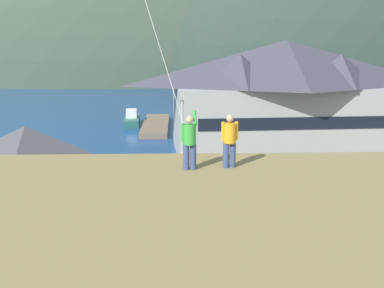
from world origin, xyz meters
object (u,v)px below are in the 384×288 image
(parked_car_front_row_silver, at_px, (204,194))
(moored_boat_wharfside, at_px, (132,120))
(parked_car_mid_row_far, at_px, (130,185))
(person_companion, at_px, (230,139))
(storage_shed_near_lot, at_px, (28,170))
(parking_light_pole, at_px, (182,137))
(person_kite_flyer, at_px, (190,140))
(wharf_dock, at_px, (156,125))
(harbor_lodge, at_px, (285,93))

(parked_car_front_row_silver, bearing_deg, moored_boat_wharfside, 103.40)
(parked_car_mid_row_far, height_order, person_companion, person_companion)
(parked_car_front_row_silver, bearing_deg, storage_shed_near_lot, -175.85)
(parking_light_pole, distance_m, person_companion, 19.30)
(parked_car_front_row_silver, height_order, person_companion, person_companion)
(storage_shed_near_lot, bearing_deg, moored_boat_wharfside, 84.55)
(parking_light_pole, xyz_separation_m, person_kite_flyer, (0.01, -19.09, 3.73))
(wharf_dock, relative_size, parked_car_front_row_silver, 3.49)
(parked_car_front_row_silver, relative_size, person_companion, 2.43)
(parked_car_front_row_silver, xyz_separation_m, parked_car_mid_row_far, (-4.97, 2.04, 0.00))
(storage_shed_near_lot, height_order, parking_light_pole, parking_light_pole)
(harbor_lodge, distance_m, person_companion, 31.91)
(parked_car_mid_row_far, bearing_deg, harbor_lodge, 46.66)
(harbor_lodge, distance_m, person_kite_flyer, 32.49)
(parked_car_front_row_silver, height_order, parking_light_pole, parking_light_pole)
(parked_car_mid_row_far, bearing_deg, person_companion, -72.75)
(parked_car_mid_row_far, distance_m, parking_light_pole, 5.44)
(parked_car_front_row_silver, bearing_deg, wharf_dock, 98.37)
(harbor_lodge, bearing_deg, parking_light_pole, -131.14)
(harbor_lodge, relative_size, person_kite_flyer, 12.57)
(parked_car_front_row_silver, height_order, person_kite_flyer, person_kite_flyer)
(parked_car_front_row_silver, xyz_separation_m, person_companion, (-0.03, -13.87, 6.47))
(storage_shed_near_lot, distance_m, wharf_dock, 31.63)
(moored_boat_wharfside, bearing_deg, parking_light_pole, -76.89)
(moored_boat_wharfside, relative_size, person_companion, 3.52)
(harbor_lodge, xyz_separation_m, moored_boat_wharfside, (-16.58, 15.61, -5.09))
(harbor_lodge, relative_size, person_companion, 13.41)
(parking_light_pole, xyz_separation_m, person_companion, (1.31, -18.89, 3.72))
(harbor_lodge, height_order, wharf_dock, harbor_lodge)
(storage_shed_near_lot, xyz_separation_m, parking_light_pole, (9.52, 5.81, 0.85))
(moored_boat_wharfside, height_order, person_companion, person_companion)
(wharf_dock, xyz_separation_m, parked_car_front_row_silver, (4.42, -30.07, 0.71))
(storage_shed_near_lot, relative_size, person_kite_flyer, 3.29)
(storage_shed_near_lot, xyz_separation_m, parked_car_front_row_silver, (10.86, 0.79, -1.90))
(storage_shed_near_lot, height_order, parked_car_front_row_silver, storage_shed_near_lot)
(moored_boat_wharfside, xyz_separation_m, parking_light_pole, (6.36, -27.31, 3.09))
(moored_boat_wharfside, xyz_separation_m, parked_car_front_row_silver, (7.70, -32.34, 0.34))
(moored_boat_wharfside, relative_size, parked_car_mid_row_far, 1.42)
(person_companion, bearing_deg, person_kite_flyer, -171.25)
(wharf_dock, bearing_deg, parking_light_pole, -82.98)
(storage_shed_near_lot, bearing_deg, parked_car_front_row_silver, 4.15)
(moored_boat_wharfside, xyz_separation_m, person_kite_flyer, (6.37, -46.40, 6.83))
(wharf_dock, distance_m, parked_car_mid_row_far, 28.04)
(storage_shed_near_lot, height_order, moored_boat_wharfside, storage_shed_near_lot)
(person_kite_flyer, bearing_deg, harbor_lodge, 71.65)
(moored_boat_wharfside, xyz_separation_m, parked_car_mid_row_far, (2.73, -30.29, 0.34))
(harbor_lodge, bearing_deg, wharf_dock, 134.92)
(storage_shed_near_lot, height_order, person_companion, person_companion)
(moored_boat_wharfside, xyz_separation_m, person_companion, (7.67, -46.20, 6.81))
(parked_car_mid_row_far, distance_m, person_companion, 17.87)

